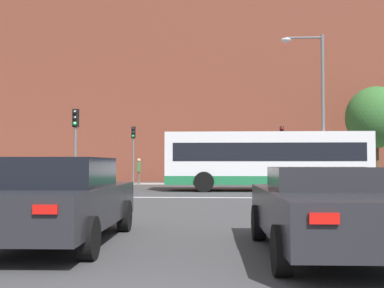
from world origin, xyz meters
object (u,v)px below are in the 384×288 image
Objects in this scene: car_roadster_right at (326,209)px; car_saloon_left at (58,199)px; traffic_light_near_left at (75,137)px; street_lamp_junction at (316,96)px; traffic_light_far_right at (282,145)px; pedestrian_waiting at (139,169)px; traffic_light_far_left at (133,145)px; bus_crossing_lead at (266,160)px.

car_saloon_left is at bearing 168.15° from car_roadster_right.
street_lamp_junction reaches higher than traffic_light_near_left.
traffic_light_far_right is at bearing 82.90° from car_roadster_right.
car_saloon_left is 1.27× the size of traffic_light_near_left.
pedestrian_waiting reaches higher than car_roadster_right.
street_lamp_junction reaches higher than traffic_light_far_left.
car_roadster_right is 1.19× the size of traffic_light_far_right.
pedestrian_waiting is (-10.19, 8.60, -3.68)m from street_lamp_junction.
street_lamp_junction reaches higher than car_saloon_left.
traffic_light_far_left is at bearing 140.13° from street_lamp_junction.
traffic_light_near_left reaches higher than car_saloon_left.
pedestrian_waiting is (-6.99, 24.91, 0.34)m from car_roadster_right.
traffic_light_far_left reaches higher than bus_crossing_lead.
traffic_light_far_left is 1.71m from pedestrian_waiting.
traffic_light_near_left is at bearing 164.63° from pedestrian_waiting.
bus_crossing_lead reaches higher than car_saloon_left.
pedestrian_waiting is (0.43, -0.27, -1.63)m from traffic_light_far_left.
traffic_light_far_right is 2.24× the size of pedestrian_waiting.
car_saloon_left is 25.57m from traffic_light_far_right.
traffic_light_near_left is at bearing -131.75° from traffic_light_far_right.
traffic_light_far_right reaches higher than traffic_light_near_left.
street_lamp_junction is (0.48, -9.02, 2.06)m from traffic_light_far_right.
traffic_light_far_right is 9.85m from pedestrian_waiting.
traffic_light_far_right is at bearing -98.25° from pedestrian_waiting.
traffic_light_far_left is (-7.42, 25.18, 1.97)m from car_roadster_right.
bus_crossing_lead is 9.68m from traffic_light_near_left.
traffic_light_near_left is 16.00m from traffic_light_far_right.
pedestrian_waiting is at bearing -177.56° from traffic_light_far_right.
traffic_light_far_right is at bearing 48.25° from traffic_light_near_left.
street_lamp_junction is 4.45× the size of pedestrian_waiting.
traffic_light_near_left is at bearing -65.76° from bus_crossing_lead.
street_lamp_junction reaches higher than car_roadster_right.
car_saloon_left is at bearing 175.29° from pedestrian_waiting.
traffic_light_far_left is at bearing -179.18° from traffic_light_far_right.
bus_crossing_lead reaches higher than car_roadster_right.
pedestrian_waiting is (-2.52, 24.05, 0.26)m from car_saloon_left.
traffic_light_near_left is at bearing 119.68° from car_roadster_right.
traffic_light_near_left is (-8.78, -3.95, 0.99)m from bus_crossing_lead.
traffic_light_near_left is 11.80m from traffic_light_far_left.
traffic_light_far_left reaches higher than traffic_light_near_left.
traffic_light_far_right reaches higher than pedestrian_waiting.
car_roadster_right is 1.18× the size of traffic_light_far_left.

